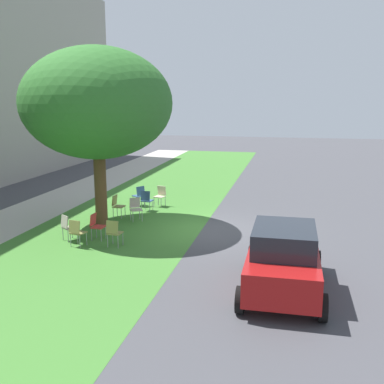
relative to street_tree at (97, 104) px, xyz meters
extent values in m
plane|color=#424247|center=(0.14, -3.97, -4.41)|extent=(80.00, 80.00, 0.00)
cube|color=#3D752D|center=(0.14, -0.77, -4.41)|extent=(48.00, 6.00, 0.01)
cube|color=#ADA89E|center=(0.14, 3.63, -4.41)|extent=(48.00, 2.80, 0.01)
cylinder|color=brown|center=(0.00, 0.00, -2.84)|extent=(0.44, 0.44, 3.15)
ellipsoid|color=#2D6B28|center=(0.00, 0.00, 0.02)|extent=(5.34, 5.34, 3.94)
cube|color=#ADA393|center=(0.72, -1.10, -3.97)|extent=(0.57, 0.57, 0.04)
cube|color=#ADA393|center=(0.87, -0.99, -3.73)|extent=(0.30, 0.38, 0.40)
cylinder|color=gray|center=(0.48, -1.05, -4.20)|extent=(0.02, 0.02, 0.42)
cylinder|color=gray|center=(0.68, -1.34, -4.20)|extent=(0.02, 0.02, 0.42)
cylinder|color=gray|center=(0.75, -0.85, -4.20)|extent=(0.02, 0.02, 0.42)
cylinder|color=gray|center=(0.96, -1.15, -4.20)|extent=(0.02, 0.02, 0.42)
cube|color=#B7332D|center=(-1.77, -0.66, -3.97)|extent=(0.43, 0.41, 0.04)
cube|color=#B7332D|center=(-1.77, -0.48, -3.73)|extent=(0.40, 0.10, 0.40)
cylinder|color=gray|center=(-1.96, -0.83, -4.20)|extent=(0.02, 0.02, 0.42)
cylinder|color=gray|center=(-1.60, -0.84, -4.20)|extent=(0.02, 0.02, 0.42)
cylinder|color=gray|center=(-1.95, -0.49, -4.20)|extent=(0.02, 0.02, 0.42)
cylinder|color=gray|center=(-1.59, -0.50, -4.20)|extent=(0.02, 0.02, 0.42)
cube|color=olive|center=(-2.53, -0.32, -3.97)|extent=(0.48, 0.49, 0.04)
cube|color=olive|center=(-2.70, -0.28, -3.73)|extent=(0.17, 0.41, 0.40)
cylinder|color=gray|center=(-2.40, -0.53, -4.20)|extent=(0.02, 0.02, 0.42)
cylinder|color=gray|center=(-2.32, -0.17, -4.20)|extent=(0.02, 0.02, 0.42)
cylinder|color=gray|center=(-2.73, -0.46, -4.20)|extent=(0.02, 0.02, 0.42)
cylinder|color=gray|center=(-2.66, -0.10, -4.20)|extent=(0.02, 0.02, 0.42)
cube|color=#ADA393|center=(-2.06, 0.21, -3.97)|extent=(0.57, 0.57, 0.04)
cube|color=#ADA393|center=(-2.21, 0.32, -3.73)|extent=(0.30, 0.38, 0.40)
cylinder|color=gray|center=(-2.02, -0.03, -4.20)|extent=(0.02, 0.02, 0.42)
cylinder|color=gray|center=(-1.82, 0.27, -4.20)|extent=(0.02, 0.02, 0.42)
cylinder|color=gray|center=(-2.30, 0.16, -4.20)|extent=(0.02, 0.02, 0.42)
cylinder|color=gray|center=(-2.10, 0.46, -4.20)|extent=(0.02, 0.02, 0.42)
cube|color=#335184|center=(2.30, -1.02, -3.97)|extent=(0.44, 0.46, 0.04)
cube|color=#335184|center=(2.12, -1.00, -3.73)|extent=(0.12, 0.41, 0.40)
cylinder|color=gray|center=(2.45, -1.22, -4.20)|extent=(0.02, 0.02, 0.42)
cylinder|color=gray|center=(2.48, -0.86, -4.20)|extent=(0.02, 0.02, 0.42)
cylinder|color=gray|center=(2.11, -1.18, -4.20)|extent=(0.02, 0.02, 0.42)
cylinder|color=gray|center=(2.15, -0.83, -4.20)|extent=(0.02, 0.02, 0.42)
cube|color=beige|center=(3.16, -1.30, -3.97)|extent=(0.50, 0.51, 0.04)
cube|color=beige|center=(3.34, -1.35, -3.73)|extent=(0.19, 0.41, 0.40)
cylinder|color=gray|center=(3.05, -1.08, -4.20)|extent=(0.02, 0.02, 0.42)
cylinder|color=gray|center=(2.95, -1.43, -4.20)|extent=(0.02, 0.02, 0.42)
cylinder|color=gray|center=(3.38, -1.17, -4.20)|extent=(0.02, 0.02, 0.42)
cylinder|color=gray|center=(3.28, -1.52, -4.20)|extent=(0.02, 0.02, 0.42)
cube|color=olive|center=(-2.30, -1.46, -3.97)|extent=(0.44, 0.45, 0.04)
cube|color=olive|center=(-2.48, -1.44, -3.73)|extent=(0.12, 0.40, 0.40)
cylinder|color=gray|center=(-2.15, -1.65, -4.20)|extent=(0.02, 0.02, 0.42)
cylinder|color=gray|center=(-2.12, -1.30, -4.20)|extent=(0.02, 0.02, 0.42)
cylinder|color=gray|center=(-2.49, -1.62, -4.20)|extent=(0.02, 0.02, 0.42)
cylinder|color=gray|center=(-2.46, -1.27, -4.20)|extent=(0.02, 0.02, 0.42)
cube|color=#335184|center=(3.13, -0.35, -3.97)|extent=(0.57, 0.57, 0.04)
cube|color=#335184|center=(3.02, -0.50, -3.73)|extent=(0.37, 0.30, 0.40)
cylinder|color=gray|center=(3.37, -0.32, -4.20)|extent=(0.02, 0.02, 0.42)
cylinder|color=gray|center=(3.08, -0.11, -4.20)|extent=(0.02, 0.02, 0.42)
cylinder|color=gray|center=(3.17, -0.59, -4.20)|extent=(0.02, 0.02, 0.42)
cylinder|color=gray|center=(2.88, -0.38, -4.20)|extent=(0.02, 0.02, 0.42)
cube|color=olive|center=(1.08, -0.26, -3.97)|extent=(0.44, 0.42, 0.04)
cube|color=olive|center=(1.09, -0.08, -3.73)|extent=(0.40, 0.11, 0.40)
cylinder|color=gray|center=(0.89, -0.42, -4.20)|extent=(0.02, 0.02, 0.42)
cylinder|color=gray|center=(1.25, -0.44, -4.20)|extent=(0.02, 0.02, 0.42)
cylinder|color=gray|center=(0.91, -0.08, -4.20)|extent=(0.02, 0.02, 0.42)
cylinder|color=gray|center=(1.27, -0.10, -4.20)|extent=(0.02, 0.02, 0.42)
cube|color=maroon|center=(-4.57, -6.70, -3.73)|extent=(3.70, 1.64, 0.76)
cube|color=#1E232B|center=(-4.72, -6.70, -3.08)|extent=(1.90, 1.44, 0.64)
cylinder|color=black|center=(-3.17, -5.83, -4.11)|extent=(0.60, 0.18, 0.60)
cylinder|color=black|center=(-3.17, -7.57, -4.11)|extent=(0.60, 0.18, 0.60)
cylinder|color=black|center=(-5.97, -5.83, -4.11)|extent=(0.60, 0.18, 0.60)
cylinder|color=black|center=(-5.97, -7.57, -4.11)|extent=(0.60, 0.18, 0.60)
camera|label=1|loc=(-15.16, -6.80, 0.19)|focal=42.41mm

